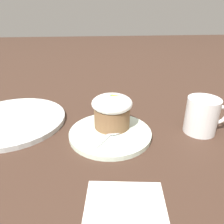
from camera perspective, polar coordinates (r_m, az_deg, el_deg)
The scene contains 7 objects.
ground_plane at distance 0.57m, azimuth -0.46°, elevation -6.20°, with size 4.00×4.00×0.00m, color #3D281E.
dessert_plate at distance 0.57m, azimuth -0.46°, elevation -5.66°, with size 0.21×0.21×0.01m.
carrot_cake at distance 0.56m, azimuth 0.00°, elevation 0.44°, with size 0.10×0.10×0.09m.
spoon at distance 0.56m, azimuth 0.18°, elevation -4.99°, with size 0.09×0.11×0.01m.
coffee_cup at distance 0.61m, azimuth 22.71°, elevation -1.06°, with size 0.11×0.08×0.09m.
side_plate at distance 0.69m, azimuth -24.70°, elevation -2.03°, with size 0.30×0.30×0.01m.
paper_napkin at distance 0.40m, azimuth 3.50°, elevation -23.52°, with size 0.15×0.13×0.00m.
Camera 1 is at (-0.04, -0.48, 0.31)m, focal length 35.00 mm.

